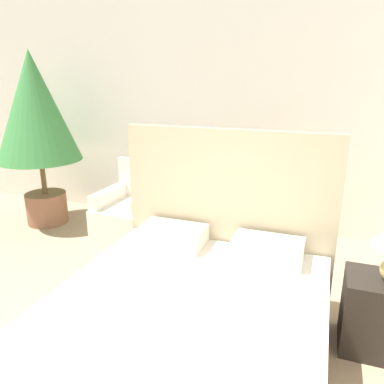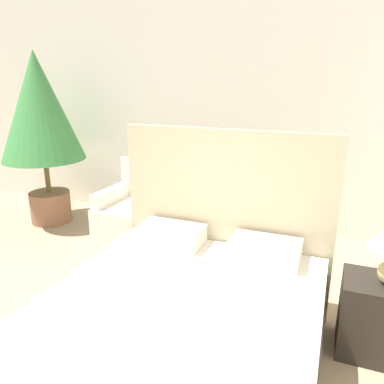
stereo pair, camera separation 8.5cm
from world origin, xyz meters
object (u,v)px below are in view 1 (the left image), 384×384
(armchair_near_window_left, at_px, (131,216))
(bed, at_px, (178,346))
(armchair_near_window_right, at_px, (206,227))
(potted_palm, at_px, (36,115))
(nightstand, at_px, (383,315))
(side_table, at_px, (168,225))

(armchair_near_window_left, bearing_deg, bed, -52.24)
(armchair_near_window_left, height_order, armchair_near_window_right, same)
(bed, height_order, potted_palm, potted_palm)
(bed, distance_m, armchair_near_window_right, 1.88)
(armchair_near_window_left, xyz_separation_m, potted_palm, (-1.23, 0.07, 1.08))
(bed, height_order, armchair_near_window_left, bed)
(bed, xyz_separation_m, nightstand, (1.14, 0.78, -0.04))
(armchair_near_window_left, relative_size, side_table, 1.94)
(nightstand, bearing_deg, potted_palm, 163.11)
(armchair_near_window_right, height_order, nightstand, armchair_near_window_right)
(bed, bearing_deg, side_table, 115.28)
(armchair_near_window_left, distance_m, side_table, 0.45)
(armchair_near_window_left, xyz_separation_m, side_table, (0.45, 0.01, -0.04))
(bed, bearing_deg, potted_palm, 143.32)
(potted_palm, bearing_deg, armchair_near_window_right, -1.88)
(bed, height_order, side_table, bed)
(armchair_near_window_left, bearing_deg, side_table, 3.39)
(armchair_near_window_left, relative_size, potted_palm, 0.42)
(armchair_near_window_right, xyz_separation_m, potted_palm, (-2.13, 0.07, 1.08))
(nightstand, height_order, side_table, nightstand)
(armchair_near_window_left, bearing_deg, potted_palm, 178.80)
(nightstand, bearing_deg, side_table, 152.17)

